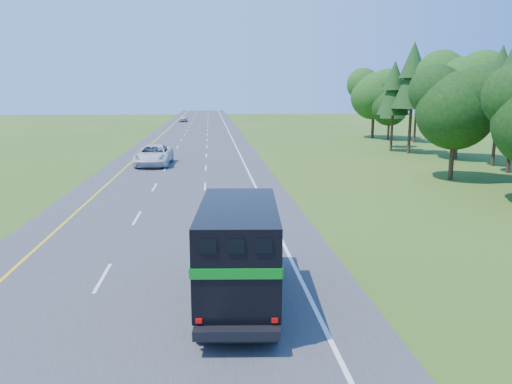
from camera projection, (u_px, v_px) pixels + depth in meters
road at (190, 153)px, 56.82m from camera, size 15.00×260.00×0.04m
lane_markings at (190, 152)px, 56.82m from camera, size 11.15×260.00×0.01m
horse_truck at (239, 248)px, 16.21m from camera, size 2.94×7.79×3.38m
white_suv at (154, 155)px, 46.96m from camera, size 3.31×6.86×1.88m
far_car at (183, 119)px, 114.64m from camera, size 2.00×4.39×1.46m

